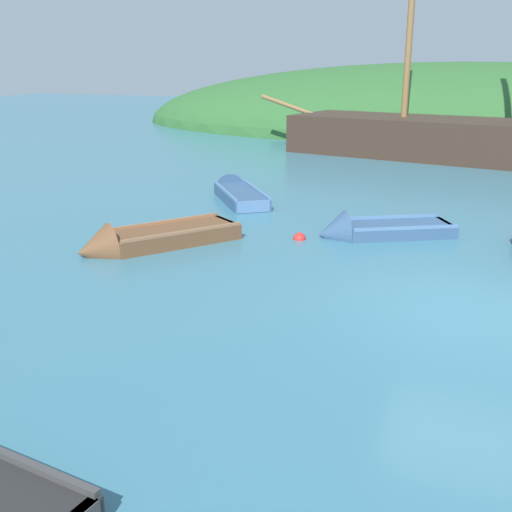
% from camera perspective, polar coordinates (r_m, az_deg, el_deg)
% --- Properties ---
extents(ground_plane, '(120.00, 120.00, 0.00)m').
position_cam_1_polar(ground_plane, '(10.87, 18.95, -5.05)').
color(ground_plane, teal).
extents(shore_hill, '(43.18, 22.29, 8.10)m').
position_cam_1_polar(shore_hill, '(42.32, 18.16, 11.06)').
color(shore_hill, '#2D602D').
rests_on(shore_hill, ground).
extents(sailing_ship, '(17.84, 6.94, 12.54)m').
position_cam_1_polar(sailing_ship, '(28.29, 18.78, 9.56)').
color(sailing_ship, '#38281E').
rests_on(sailing_ship, ground).
extents(rowboat_center, '(3.03, 3.53, 0.99)m').
position_cam_1_polar(rowboat_center, '(19.11, -1.80, 5.64)').
color(rowboat_center, '#335175').
rests_on(rowboat_center, ground).
extents(rowboat_outer_left, '(3.05, 3.72, 1.12)m').
position_cam_1_polar(rowboat_outer_left, '(14.17, -9.87, 1.29)').
color(rowboat_outer_left, brown).
rests_on(rowboat_outer_left, ground).
extents(rowboat_far, '(3.35, 2.63, 1.11)m').
position_cam_1_polar(rowboat_far, '(15.14, 10.67, 2.15)').
color(rowboat_far, '#335175').
rests_on(rowboat_far, ground).
extents(buoy_red, '(0.31, 0.31, 0.31)m').
position_cam_1_polar(buoy_red, '(14.65, 4.00, 1.56)').
color(buoy_red, red).
rests_on(buoy_red, ground).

